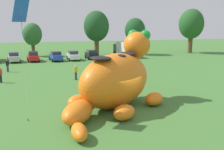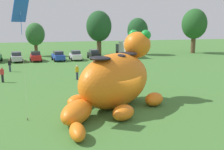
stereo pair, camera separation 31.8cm
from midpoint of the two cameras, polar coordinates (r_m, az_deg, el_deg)
The scene contains 16 objects.
ground_plane at distance 19.56m, azimuth 3.78°, elevation -7.78°, with size 160.00×160.00×0.00m, color #427533.
giant_inflatable_creature at distance 19.83m, azimuth 1.25°, elevation -1.02°, with size 9.10×10.22×5.89m.
car_silver at distance 47.10m, azimuth -20.23°, elevation 3.79°, with size 2.33×4.28×1.72m.
car_red at distance 46.99m, azimuth -16.37°, elevation 4.01°, with size 2.18×4.22×1.72m.
car_blue at distance 46.56m, azimuth -11.63°, elevation 4.17°, with size 2.31×4.28×1.72m.
car_white at distance 46.97m, azimuth -7.91°, elevation 4.35°, with size 2.05×4.16×1.72m.
car_black at distance 48.22m, azimuth -3.87°, elevation 4.61°, with size 2.01×4.14×1.72m.
box_truck at distance 51.15m, azimuth 3.44°, elevation 5.82°, with size 2.81×6.55×2.95m.
tree_mid_left at distance 54.49m, azimuth -16.48°, elevation 8.62°, with size 3.75×3.75×6.66m.
tree_centre_left at distance 52.76m, azimuth -2.74°, elevation 10.68°, with size 5.09×5.09×9.03m.
tree_centre at distance 55.20m, azimuth 5.86°, elevation 9.73°, with size 4.32×4.32×7.67m.
tree_centre_right at distance 60.78m, azimuth 17.92°, elevation 10.66°, with size 5.49×5.49×9.74m.
spectator_near_inflatable at distance 30.89m, azimuth -22.86°, elevation 0.04°, with size 0.38×0.26×1.71m.
spectator_mid_field at distance 30.14m, azimuth -7.44°, elevation 0.57°, with size 0.38×0.26×1.71m.
spectator_by_cars at distance 37.56m, azimuth -21.49°, elevation 1.98°, with size 0.38×0.26×1.71m.
tethered_flying_kite at distance 17.32m, azimuth -19.12°, elevation 13.03°, with size 1.13×1.13×7.92m.
Camera 2 is at (-6.00, -17.49, 6.34)m, focal length 41.28 mm.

